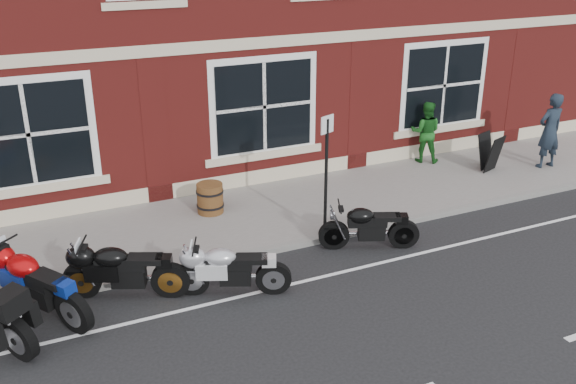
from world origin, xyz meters
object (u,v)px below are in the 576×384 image
(pedestrian_right, at_px, (426,132))
(barrel_planter, at_px, (210,198))
(moto_sport_silver, at_px, (230,267))
(a_board_sign, at_px, (490,152))
(moto_naked_black, at_px, (367,224))
(parking_sign, at_px, (326,167))
(moto_sport_red, at_px, (37,281))
(pedestrian_left, at_px, (550,131))
(moto_sport_black, at_px, (123,268))

(pedestrian_right, relative_size, barrel_planter, 2.44)
(moto_sport_silver, height_order, pedestrian_right, pedestrian_right)
(a_board_sign, bearing_deg, moto_naked_black, -175.52)
(moto_naked_black, distance_m, pedestrian_right, 5.07)
(moto_sport_silver, relative_size, parking_sign, 0.77)
(moto_sport_red, xyz_separation_m, a_board_sign, (10.72, 1.95, -0.02))
(pedestrian_right, distance_m, a_board_sign, 1.66)
(moto_naked_black, bearing_deg, a_board_sign, -42.94)
(pedestrian_left, distance_m, parking_sign, 6.91)
(moto_naked_black, height_order, parking_sign, parking_sign)
(moto_sport_silver, height_order, barrel_planter, moto_sport_silver)
(barrel_planter, distance_m, parking_sign, 2.77)
(pedestrian_left, xyz_separation_m, parking_sign, (-6.82, -1.02, 0.44))
(a_board_sign, bearing_deg, pedestrian_left, -35.30)
(moto_sport_black, bearing_deg, pedestrian_right, -44.63)
(pedestrian_right, distance_m, barrel_planter, 6.09)
(barrel_planter, xyz_separation_m, parking_sign, (1.73, -1.89, 1.06))
(pedestrian_left, bearing_deg, moto_sport_black, 8.99)
(moto_sport_black, bearing_deg, a_board_sign, -53.72)
(moto_sport_silver, xyz_separation_m, moto_naked_black, (2.93, 0.47, -0.01))
(pedestrian_left, bearing_deg, barrel_planter, -4.94)
(moto_sport_black, relative_size, barrel_planter, 3.07)
(moto_sport_silver, bearing_deg, barrel_planter, 11.17)
(barrel_planter, bearing_deg, moto_naked_black, -49.13)
(moto_sport_red, xyz_separation_m, pedestrian_right, (9.64, 3.16, 0.30))
(pedestrian_right, relative_size, a_board_sign, 1.72)
(moto_sport_black, height_order, moto_sport_silver, moto_sport_black)
(moto_sport_red, height_order, pedestrian_left, pedestrian_left)
(barrel_planter, bearing_deg, pedestrian_left, -5.78)
(pedestrian_left, height_order, a_board_sign, pedestrian_left)
(moto_sport_red, bearing_deg, barrel_planter, 1.20)
(moto_sport_red, distance_m, moto_naked_black, 5.88)
(moto_sport_red, relative_size, moto_naked_black, 1.12)
(pedestrian_right, bearing_deg, moto_sport_red, 54.58)
(a_board_sign, xyz_separation_m, barrel_planter, (-7.10, 0.45, -0.14))
(moto_sport_black, relative_size, parking_sign, 0.83)
(moto_sport_black, relative_size, moto_naked_black, 1.09)
(moto_naked_black, bearing_deg, pedestrian_right, -25.11)
(moto_sport_black, height_order, pedestrian_left, pedestrian_left)
(moto_sport_red, height_order, moto_sport_silver, moto_sport_red)
(pedestrian_right, xyz_separation_m, barrel_planter, (-6.02, -0.76, -0.46))
(moto_sport_silver, relative_size, pedestrian_right, 1.18)
(pedestrian_left, xyz_separation_m, barrel_planter, (-8.55, 0.87, -0.62))
(moto_sport_black, distance_m, pedestrian_right, 8.92)
(a_board_sign, bearing_deg, parking_sign, 175.56)
(moto_sport_red, xyz_separation_m, moto_sport_silver, (2.94, -0.67, -0.09))
(moto_sport_silver, bearing_deg, moto_sport_red, 100.75)
(pedestrian_right, height_order, barrel_planter, pedestrian_right)
(moto_sport_red, bearing_deg, moto_sport_black, -33.33)
(moto_sport_red, bearing_deg, parking_sign, -26.90)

